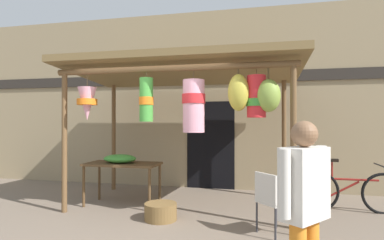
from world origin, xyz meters
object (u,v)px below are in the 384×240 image
Objects in this scene: vendor_in_orange at (304,202)px; parked_bicycle at (350,191)px; folding_chair at (272,198)px; wicker_basket_by_table at (161,212)px; flower_heap_on_table at (120,159)px; display_table at (123,168)px.

parked_bicycle is at bearing 69.90° from vendor_in_orange.
folding_chair is 1.66× the size of wicker_basket_by_table.
vendor_in_orange is (1.86, -2.03, 0.77)m from wicker_basket_by_table.
wicker_basket_by_table is at bearing -33.65° from flower_heap_on_table.
parked_bicycle is at bearing 20.28° from wicker_basket_by_table.
wicker_basket_by_table is at bearing -35.23° from display_table.
display_table is 0.17m from flower_heap_on_table.
flower_heap_on_table is 0.35× the size of parked_bicycle.
display_table is 0.77× the size of parked_bicycle.
vendor_in_orange reaches higher than folding_chair.
display_table is at bearing 136.19° from vendor_in_orange.
flower_heap_on_table is (-0.04, -0.01, 0.17)m from display_table.
display_table is at bearing -173.76° from parked_bicycle.
folding_chair is at bearing -19.58° from flower_heap_on_table.
flower_heap_on_table is at bearing 160.42° from folding_chair.
display_table is 4.01m from parked_bicycle.
parked_bicycle is (3.97, 0.43, -0.34)m from display_table.
flower_heap_on_table reaches higher than wicker_basket_by_table.
parked_bicycle is 3.39m from vendor_in_orange.
display_table reaches higher than wicker_basket_by_table.
vendor_in_orange is at bearing -47.46° from wicker_basket_by_table.
parked_bicycle reaches higher than folding_chair.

